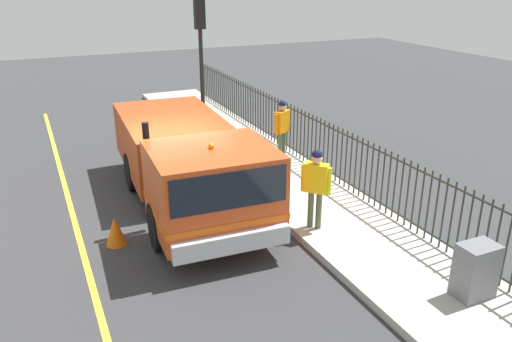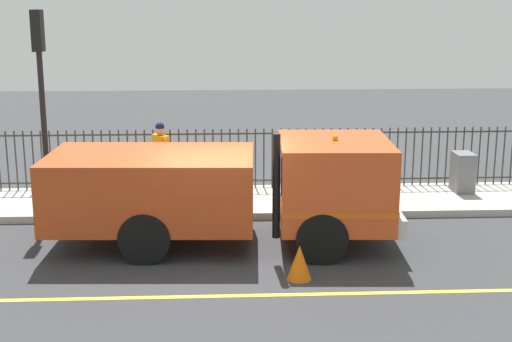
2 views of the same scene
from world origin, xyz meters
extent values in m
plane|color=#38383A|center=(0.00, 0.00, 0.00)|extent=(50.40, 50.40, 0.00)
cube|color=#B7B2A8|center=(3.16, 0.00, 0.08)|extent=(2.45, 22.91, 0.16)
cube|color=yellow|center=(-2.18, 0.00, 0.00)|extent=(0.12, 20.62, 0.01)
cube|color=#D84C1E|center=(0.31, -2.16, 1.28)|extent=(2.45, 2.21, 1.60)
cube|color=black|center=(0.31, -2.16, 1.63)|extent=(2.26, 2.24, 0.71)
cube|color=#B8411A|center=(0.48, 1.37, 1.15)|extent=(2.54, 4.04, 1.34)
cube|color=silver|center=(0.25, -3.29, 0.63)|extent=(2.24, 0.31, 0.36)
cube|color=#DB5914|center=(0.31, -2.16, 0.93)|extent=(2.47, 2.23, 0.12)
cylinder|color=black|center=(1.38, -1.90, 0.48)|extent=(0.35, 0.97, 0.96)
cylinder|color=black|center=(-0.73, -1.80, 0.48)|extent=(0.35, 0.97, 0.96)
cylinder|color=black|center=(1.54, 1.32, 0.48)|extent=(0.35, 0.97, 0.96)
cylinder|color=black|center=(-0.57, 1.42, 0.48)|extent=(0.35, 0.97, 0.96)
sphere|color=orange|center=(0.31, -2.16, 2.13)|extent=(0.12, 0.12, 0.12)
cylinder|color=black|center=(-0.66, -0.96, 1.44)|extent=(0.14, 0.14, 1.92)
cube|color=yellow|center=(2.39, -2.61, 1.29)|extent=(0.49, 0.51, 0.61)
sphere|color=beige|center=(2.39, -2.61, 1.71)|extent=(0.23, 0.23, 0.23)
sphere|color=#14193F|center=(2.39, -2.61, 1.79)|extent=(0.22, 0.22, 0.22)
cylinder|color=#4C6047|center=(2.45, -2.67, 0.58)|extent=(0.12, 0.12, 0.82)
cylinder|color=#4C6047|center=(2.33, -2.54, 0.58)|extent=(0.12, 0.12, 0.82)
cylinder|color=yellow|center=(2.57, -2.81, 1.26)|extent=(0.09, 0.09, 0.58)
cylinder|color=yellow|center=(2.20, -2.40, 1.26)|extent=(0.09, 0.09, 0.58)
cube|color=orange|center=(3.70, 1.44, 1.29)|extent=(0.53, 0.43, 0.61)
sphere|color=tan|center=(3.70, 1.44, 1.71)|extent=(0.23, 0.23, 0.23)
sphere|color=#14193F|center=(3.70, 1.44, 1.78)|extent=(0.22, 0.22, 0.22)
cylinder|color=#4C6047|center=(3.77, 1.49, 0.57)|extent=(0.12, 0.12, 0.82)
cylinder|color=#4C6047|center=(3.62, 1.40, 0.57)|extent=(0.12, 0.12, 0.82)
cylinder|color=orange|center=(3.94, 1.58, 1.26)|extent=(0.09, 0.09, 0.58)
cylinder|color=orange|center=(3.46, 1.31, 1.26)|extent=(0.09, 0.09, 0.58)
cylinder|color=#2D332D|center=(4.19, -7.25, 0.90)|extent=(0.04, 0.04, 1.47)
cylinder|color=#2D332D|center=(4.19, -7.04, 0.90)|extent=(0.04, 0.04, 1.47)
cylinder|color=#2D332D|center=(4.19, -6.84, 0.90)|extent=(0.04, 0.04, 1.47)
cylinder|color=#2D332D|center=(4.19, -6.63, 0.90)|extent=(0.04, 0.04, 1.47)
cylinder|color=#2D332D|center=(4.19, -6.42, 0.90)|extent=(0.04, 0.04, 1.47)
cylinder|color=#2D332D|center=(4.19, -6.21, 0.90)|extent=(0.04, 0.04, 1.47)
cylinder|color=#2D332D|center=(4.19, -6.01, 0.90)|extent=(0.04, 0.04, 1.47)
cylinder|color=#2D332D|center=(4.19, -5.80, 0.90)|extent=(0.04, 0.04, 1.47)
cylinder|color=#2D332D|center=(4.19, -5.59, 0.90)|extent=(0.04, 0.04, 1.47)
cylinder|color=#2D332D|center=(4.19, -5.39, 0.90)|extent=(0.04, 0.04, 1.47)
cylinder|color=#2D332D|center=(4.19, -5.18, 0.90)|extent=(0.04, 0.04, 1.47)
cylinder|color=#2D332D|center=(4.19, -4.97, 0.90)|extent=(0.04, 0.04, 1.47)
cylinder|color=#2D332D|center=(4.19, -4.76, 0.90)|extent=(0.04, 0.04, 1.47)
cylinder|color=#2D332D|center=(4.19, -4.56, 0.90)|extent=(0.04, 0.04, 1.47)
cylinder|color=#2D332D|center=(4.19, -4.35, 0.90)|extent=(0.04, 0.04, 1.47)
cylinder|color=#2D332D|center=(4.19, -4.14, 0.90)|extent=(0.04, 0.04, 1.47)
cylinder|color=#2D332D|center=(4.19, -3.94, 0.90)|extent=(0.04, 0.04, 1.47)
cylinder|color=#2D332D|center=(4.19, -3.73, 0.90)|extent=(0.04, 0.04, 1.47)
cylinder|color=#2D332D|center=(4.19, -3.52, 0.90)|extent=(0.04, 0.04, 1.47)
cylinder|color=#2D332D|center=(4.19, -3.31, 0.90)|extent=(0.04, 0.04, 1.47)
cylinder|color=#2D332D|center=(4.19, -3.11, 0.90)|extent=(0.04, 0.04, 1.47)
cylinder|color=#2D332D|center=(4.19, -2.90, 0.90)|extent=(0.04, 0.04, 1.47)
cylinder|color=#2D332D|center=(4.19, -2.69, 0.90)|extent=(0.04, 0.04, 1.47)
cylinder|color=#2D332D|center=(4.19, -2.49, 0.90)|extent=(0.04, 0.04, 1.47)
cylinder|color=#2D332D|center=(4.19, -2.28, 0.90)|extent=(0.04, 0.04, 1.47)
cylinder|color=#2D332D|center=(4.19, -2.07, 0.90)|extent=(0.04, 0.04, 1.47)
cylinder|color=#2D332D|center=(4.19, -1.86, 0.90)|extent=(0.04, 0.04, 1.47)
cylinder|color=#2D332D|center=(4.19, -1.66, 0.90)|extent=(0.04, 0.04, 1.47)
cylinder|color=#2D332D|center=(4.19, -1.45, 0.90)|extent=(0.04, 0.04, 1.47)
cylinder|color=#2D332D|center=(4.19, -1.24, 0.90)|extent=(0.04, 0.04, 1.47)
cylinder|color=#2D332D|center=(4.19, -1.04, 0.90)|extent=(0.04, 0.04, 1.47)
cylinder|color=#2D332D|center=(4.19, -0.83, 0.90)|extent=(0.04, 0.04, 1.47)
cylinder|color=#2D332D|center=(4.19, -0.62, 0.90)|extent=(0.04, 0.04, 1.47)
cylinder|color=#2D332D|center=(4.19, -0.41, 0.90)|extent=(0.04, 0.04, 1.47)
cylinder|color=#2D332D|center=(4.19, -0.21, 0.90)|extent=(0.04, 0.04, 1.47)
cylinder|color=#2D332D|center=(4.19, 0.00, 0.90)|extent=(0.04, 0.04, 1.47)
cylinder|color=#2D332D|center=(4.19, 0.21, 0.90)|extent=(0.04, 0.04, 1.47)
cylinder|color=#2D332D|center=(4.19, 0.41, 0.90)|extent=(0.04, 0.04, 1.47)
cylinder|color=#2D332D|center=(4.19, 0.62, 0.90)|extent=(0.04, 0.04, 1.47)
cylinder|color=#2D332D|center=(4.19, 0.83, 0.90)|extent=(0.04, 0.04, 1.47)
cylinder|color=#2D332D|center=(4.19, 1.04, 0.90)|extent=(0.04, 0.04, 1.47)
cylinder|color=#2D332D|center=(4.19, 1.24, 0.90)|extent=(0.04, 0.04, 1.47)
cylinder|color=#2D332D|center=(4.19, 1.45, 0.90)|extent=(0.04, 0.04, 1.47)
cylinder|color=#2D332D|center=(4.19, 1.66, 0.90)|extent=(0.04, 0.04, 1.47)
cylinder|color=#2D332D|center=(4.19, 1.86, 0.90)|extent=(0.04, 0.04, 1.47)
cylinder|color=#2D332D|center=(4.19, 2.07, 0.90)|extent=(0.04, 0.04, 1.47)
cylinder|color=#2D332D|center=(4.19, 2.28, 0.90)|extent=(0.04, 0.04, 1.47)
cylinder|color=#2D332D|center=(4.19, 2.49, 0.90)|extent=(0.04, 0.04, 1.47)
cylinder|color=#2D332D|center=(4.19, 2.69, 0.90)|extent=(0.04, 0.04, 1.47)
cylinder|color=#2D332D|center=(4.19, 2.90, 0.90)|extent=(0.04, 0.04, 1.47)
cylinder|color=#2D332D|center=(4.19, 3.11, 0.90)|extent=(0.04, 0.04, 1.47)
cylinder|color=#2D332D|center=(4.19, 3.31, 0.90)|extent=(0.04, 0.04, 1.47)
cylinder|color=#2D332D|center=(4.19, 3.52, 0.90)|extent=(0.04, 0.04, 1.47)
cylinder|color=#2D332D|center=(4.19, 3.73, 0.90)|extent=(0.04, 0.04, 1.47)
cylinder|color=#2D332D|center=(4.19, 3.94, 0.90)|extent=(0.04, 0.04, 1.47)
cylinder|color=#2D332D|center=(4.19, 4.14, 0.90)|extent=(0.04, 0.04, 1.47)
cylinder|color=#2D332D|center=(4.19, 4.35, 0.90)|extent=(0.04, 0.04, 1.47)
cylinder|color=#2D332D|center=(4.19, 4.56, 0.90)|extent=(0.04, 0.04, 1.47)
cylinder|color=#2D332D|center=(4.19, 4.76, 0.90)|extent=(0.04, 0.04, 1.47)
cylinder|color=#2D332D|center=(4.19, 4.97, 0.90)|extent=(0.04, 0.04, 1.47)
cylinder|color=#2D332D|center=(4.19, 5.18, 0.90)|extent=(0.04, 0.04, 1.47)
cube|color=#2D332D|center=(4.19, 0.00, 1.52)|extent=(0.04, 19.47, 0.04)
cube|color=#2D332D|center=(4.19, 0.00, 0.34)|extent=(0.04, 19.47, 0.04)
cylinder|color=black|center=(2.15, 3.76, 2.33)|extent=(0.12, 0.12, 4.34)
cube|color=black|center=(2.15, 3.76, 4.08)|extent=(0.31, 0.22, 0.85)
sphere|color=red|center=(2.15, 3.76, 4.33)|extent=(0.16, 0.16, 0.16)
sphere|color=yellow|center=(2.15, 3.76, 4.08)|extent=(0.16, 0.16, 0.16)
sphere|color=green|center=(2.15, 3.76, 3.82)|extent=(0.16, 0.16, 0.16)
cube|color=slate|center=(3.54, -5.81, 0.64)|extent=(0.64, 0.45, 0.95)
cone|color=orange|center=(-1.51, -1.30, 0.31)|extent=(0.43, 0.43, 0.61)
camera|label=1|loc=(-2.73, -10.87, 5.22)|focal=35.86mm
camera|label=2|loc=(-13.26, 0.04, 4.73)|focal=51.14mm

